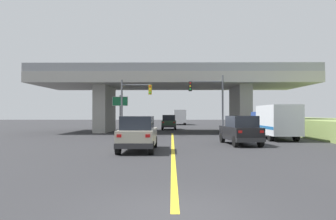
{
  "coord_description": "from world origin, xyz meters",
  "views": [
    {
      "loc": [
        -0.07,
        -6.77,
        2.14
      ],
      "look_at": [
        -0.38,
        19.3,
        2.48
      ],
      "focal_mm": 33.79,
      "sensor_mm": 36.0,
      "label": 1
    }
  ],
  "objects_px": {
    "suv_lead": "(138,133)",
    "box_truck": "(275,121)",
    "suv_crossing": "(241,130)",
    "sedan_oncoming": "(169,122)",
    "highway_sign": "(120,105)",
    "semi_truck_distant": "(180,117)",
    "traffic_signal_nearside": "(211,97)",
    "traffic_signal_farside": "(132,99)"
  },
  "relations": [
    {
      "from": "suv_lead",
      "to": "box_truck",
      "type": "relative_size",
      "value": 0.69
    },
    {
      "from": "suv_lead",
      "to": "semi_truck_distant",
      "type": "height_order",
      "value": "semi_truck_distant"
    },
    {
      "from": "sedan_oncoming",
      "to": "semi_truck_distant",
      "type": "distance_m",
      "value": 19.75
    },
    {
      "from": "traffic_signal_nearside",
      "to": "highway_sign",
      "type": "bearing_deg",
      "value": 159.93
    },
    {
      "from": "sedan_oncoming",
      "to": "traffic_signal_farside",
      "type": "bearing_deg",
      "value": -105.47
    },
    {
      "from": "box_truck",
      "to": "sedan_oncoming",
      "type": "bearing_deg",
      "value": 118.36
    },
    {
      "from": "traffic_signal_nearside",
      "to": "box_truck",
      "type": "bearing_deg",
      "value": -43.85
    },
    {
      "from": "traffic_signal_farside",
      "to": "semi_truck_distant",
      "type": "distance_m",
      "value": 32.97
    },
    {
      "from": "suv_crossing",
      "to": "traffic_signal_farside",
      "type": "xyz_separation_m",
      "value": [
        -8.74,
        9.17,
        2.58
      ]
    },
    {
      "from": "suv_crossing",
      "to": "highway_sign",
      "type": "bearing_deg",
      "value": 123.63
    },
    {
      "from": "box_truck",
      "to": "highway_sign",
      "type": "height_order",
      "value": "highway_sign"
    },
    {
      "from": "suv_lead",
      "to": "traffic_signal_nearside",
      "type": "distance_m",
      "value": 14.82
    },
    {
      "from": "box_truck",
      "to": "suv_lead",
      "type": "bearing_deg",
      "value": -141.23
    },
    {
      "from": "suv_crossing",
      "to": "traffic_signal_nearside",
      "type": "height_order",
      "value": "traffic_signal_nearside"
    },
    {
      "from": "box_truck",
      "to": "traffic_signal_farside",
      "type": "distance_m",
      "value": 13.59
    },
    {
      "from": "suv_lead",
      "to": "highway_sign",
      "type": "relative_size",
      "value": 1.13
    },
    {
      "from": "highway_sign",
      "to": "semi_truck_distant",
      "type": "distance_m",
      "value": 29.47
    },
    {
      "from": "sedan_oncoming",
      "to": "highway_sign",
      "type": "bearing_deg",
      "value": -121.24
    },
    {
      "from": "suv_lead",
      "to": "suv_crossing",
      "type": "bearing_deg",
      "value": 28.79
    },
    {
      "from": "suv_crossing",
      "to": "traffic_signal_farside",
      "type": "height_order",
      "value": "traffic_signal_farside"
    },
    {
      "from": "traffic_signal_nearside",
      "to": "traffic_signal_farside",
      "type": "height_order",
      "value": "traffic_signal_nearside"
    },
    {
      "from": "sedan_oncoming",
      "to": "semi_truck_distant",
      "type": "bearing_deg",
      "value": 84.14
    },
    {
      "from": "highway_sign",
      "to": "semi_truck_distant",
      "type": "bearing_deg",
      "value": 75.47
    },
    {
      "from": "traffic_signal_farside",
      "to": "semi_truck_distant",
      "type": "height_order",
      "value": "traffic_signal_farside"
    },
    {
      "from": "suv_lead",
      "to": "suv_crossing",
      "type": "relative_size",
      "value": 1.02
    },
    {
      "from": "traffic_signal_nearside",
      "to": "sedan_oncoming",
      "type": "bearing_deg",
      "value": 109.43
    },
    {
      "from": "suv_crossing",
      "to": "traffic_signal_farside",
      "type": "distance_m",
      "value": 12.93
    },
    {
      "from": "suv_crossing",
      "to": "box_truck",
      "type": "distance_m",
      "value": 6.37
    },
    {
      "from": "highway_sign",
      "to": "suv_lead",
      "type": "bearing_deg",
      "value": -77.24
    },
    {
      "from": "traffic_signal_nearside",
      "to": "semi_truck_distant",
      "type": "height_order",
      "value": "traffic_signal_nearside"
    },
    {
      "from": "semi_truck_distant",
      "to": "box_truck",
      "type": "bearing_deg",
      "value": -78.92
    },
    {
      "from": "suv_crossing",
      "to": "highway_sign",
      "type": "xyz_separation_m",
      "value": [
        -10.56,
        13.12,
        2.13
      ]
    },
    {
      "from": "suv_crossing",
      "to": "box_truck",
      "type": "height_order",
      "value": "box_truck"
    },
    {
      "from": "traffic_signal_farside",
      "to": "semi_truck_distant",
      "type": "relative_size",
      "value": 0.79
    },
    {
      "from": "highway_sign",
      "to": "semi_truck_distant",
      "type": "relative_size",
      "value": 0.61
    },
    {
      "from": "suv_crossing",
      "to": "sedan_oncoming",
      "type": "xyz_separation_m",
      "value": [
        -5.2,
        21.97,
        -0.0
      ]
    },
    {
      "from": "highway_sign",
      "to": "traffic_signal_nearside",
      "type": "bearing_deg",
      "value": -20.07
    },
    {
      "from": "suv_crossing",
      "to": "sedan_oncoming",
      "type": "bearing_deg",
      "value": 98.09
    },
    {
      "from": "box_truck",
      "to": "semi_truck_distant",
      "type": "height_order",
      "value": "semi_truck_distant"
    },
    {
      "from": "suv_crossing",
      "to": "semi_truck_distant",
      "type": "distance_m",
      "value": 41.73
    },
    {
      "from": "box_truck",
      "to": "traffic_signal_farside",
      "type": "height_order",
      "value": "traffic_signal_farside"
    },
    {
      "from": "suv_crossing",
      "to": "traffic_signal_nearside",
      "type": "distance_m",
      "value": 10.01
    }
  ]
}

